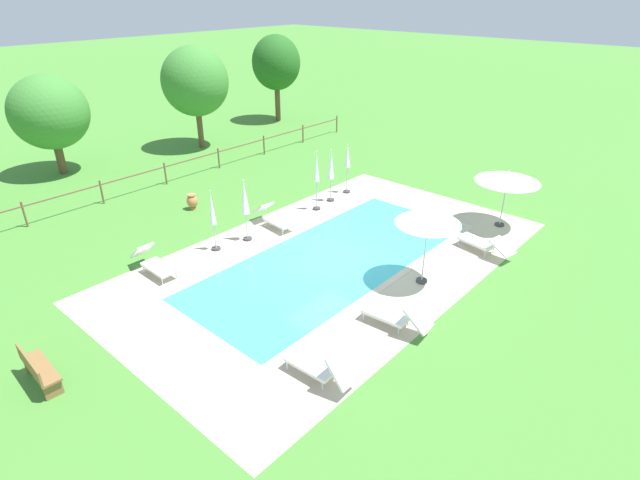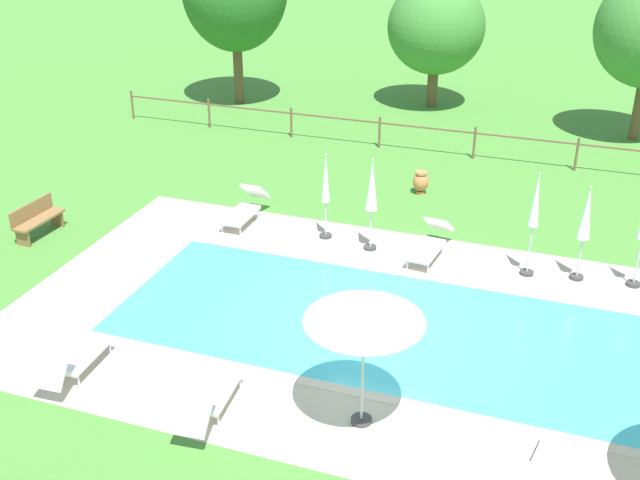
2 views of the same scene
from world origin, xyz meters
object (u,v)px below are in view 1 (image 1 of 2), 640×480
patio_umbrella_closed_row_centre (317,172)px  patio_umbrella_closed_row_mid_east (245,201)px  patio_umbrella_closed_row_west (213,214)px  wooden_bench_lawn_side (37,369)px  terracotta_urn_near_fence (192,201)px  patio_umbrella_open_by_bench (508,177)px  tree_west_mid (195,81)px  sun_lounger_north_end (395,315)px  tree_far_west (49,112)px  tree_east_mid (276,63)px  sun_lounger_north_near_steps (274,218)px  patio_umbrella_open_foreground (428,219)px  sun_lounger_north_mid (320,366)px  patio_umbrella_closed_row_mid_west (331,168)px  patio_umbrella_closed_row_east (347,161)px  sun_lounger_north_far (484,243)px  sun_lounger_south_near_corner (154,263)px

patio_umbrella_closed_row_centre → patio_umbrella_closed_row_mid_east: (-3.80, 0.03, -0.07)m
patio_umbrella_closed_row_west → wooden_bench_lawn_side: bearing=-161.4°
terracotta_urn_near_fence → patio_umbrella_closed_row_centre: bearing=-48.7°
patio_umbrella_open_by_bench → terracotta_urn_near_fence: size_ratio=3.62×
wooden_bench_lawn_side → tree_west_mid: bearing=42.4°
patio_umbrella_closed_row_west → wooden_bench_lawn_side: 7.40m
sun_lounger_north_end → tree_far_west: tree_far_west is taller
terracotta_urn_near_fence → tree_east_mid: bearing=32.6°
sun_lounger_north_near_steps → patio_umbrella_open_by_bench: size_ratio=0.85×
tree_east_mid → tree_far_west: bearing=179.1°
patio_umbrella_open_foreground → patio_umbrella_closed_row_west: size_ratio=1.06×
patio_umbrella_open_foreground → terracotta_urn_near_fence: 10.50m
sun_lounger_north_mid → patio_umbrella_closed_row_west: patio_umbrella_closed_row_west is taller
patio_umbrella_closed_row_mid_east → tree_east_mid: tree_east_mid is taller
patio_umbrella_closed_row_mid_west → patio_umbrella_closed_row_east: patio_umbrella_closed_row_mid_west is taller
patio_umbrella_closed_row_west → patio_umbrella_closed_row_east: 7.39m
sun_lounger_north_mid → patio_umbrella_closed_row_west: (2.47, 7.14, 0.98)m
tree_far_west → sun_lounger_north_far: bearing=-72.6°
patio_umbrella_closed_row_mid_east → patio_umbrella_closed_row_east: patio_umbrella_closed_row_mid_east is taller
tree_east_mid → tree_west_mid: bearing=-170.2°
patio_umbrella_closed_row_mid_west → patio_umbrella_closed_row_centre: 1.12m
tree_west_mid → tree_far_west: bearing=168.4°
patio_umbrella_closed_row_centre → tree_west_mid: (2.32, 11.04, 2.05)m
sun_lounger_north_far → patio_umbrella_closed_row_east: (1.27, 7.18, 1.14)m
sun_lounger_south_near_corner → terracotta_urn_near_fence: (3.95, 3.43, -0.02)m
wooden_bench_lawn_side → tree_east_mid: size_ratio=0.27×
wooden_bench_lawn_side → patio_umbrella_closed_row_west: bearing=18.6°
sun_lounger_north_end → tree_east_mid: tree_east_mid is taller
patio_umbrella_closed_row_centre → sun_lounger_north_near_steps: bearing=177.1°
patio_umbrella_closed_row_mid_east → sun_lounger_north_far: bearing=-54.9°
terracotta_urn_near_fence → patio_umbrella_closed_row_east: bearing=-32.2°
tree_far_west → sun_lounger_south_near_corner: bearing=-101.1°
sun_lounger_north_end → sun_lounger_south_near_corner: bearing=110.2°
sun_lounger_south_near_corner → sun_lounger_north_end: bearing=-69.8°
sun_lounger_north_far → patio_umbrella_open_foreground: patio_umbrella_open_foreground is taller
sun_lounger_north_near_steps → patio_umbrella_closed_row_east: (4.67, 0.15, 1.13)m
sun_lounger_north_far → patio_umbrella_closed_row_mid_west: 7.17m
tree_east_mid → patio_umbrella_open_by_bench: bearing=-108.2°
patio_umbrella_closed_row_west → patio_umbrella_closed_row_mid_west: 6.16m
patio_umbrella_closed_row_centre → patio_umbrella_closed_row_west: bearing=176.8°
sun_lounger_north_near_steps → tree_west_mid: bearing=66.9°
sun_lounger_north_mid → sun_lounger_south_near_corner: bearing=88.9°
sun_lounger_south_near_corner → patio_umbrella_open_by_bench: size_ratio=0.82×
tree_west_mid → patio_umbrella_closed_row_mid_east: bearing=-119.1°
sun_lounger_north_end → wooden_bench_lawn_side: (-7.39, 4.97, 0.09)m
sun_lounger_north_mid → patio_umbrella_open_foreground: size_ratio=0.78×
wooden_bench_lawn_side → sun_lounger_north_mid: bearing=-46.9°
patio_umbrella_closed_row_centre → tree_west_mid: size_ratio=0.45×
patio_umbrella_closed_row_mid_east → tree_far_west: size_ratio=0.50×
sun_lounger_north_mid → wooden_bench_lawn_side: sun_lounger_north_mid is taller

